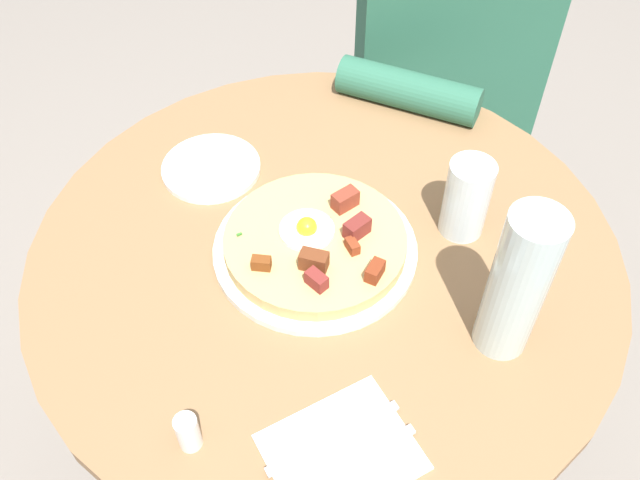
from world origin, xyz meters
TOP-DOWN VIEW (x-y plane):
  - ground_plane at (0.00, 0.00)m, footprint 6.00×6.00m
  - dining_table at (0.00, 0.00)m, footprint 0.89×0.89m
  - person_seated at (-0.28, -0.59)m, footprint 0.44×0.48m
  - pizza_plate at (0.01, 0.01)m, footprint 0.30×0.30m
  - breakfast_pizza at (0.01, 0.01)m, footprint 0.27×0.27m
  - bread_plate at (0.18, -0.17)m, footprint 0.16×0.16m
  - napkin at (-0.01, 0.33)m, footprint 0.22×0.20m
  - fork at (-0.00, 0.31)m, footprint 0.17×0.09m
  - knife at (-0.02, 0.34)m, footprint 0.17×0.09m
  - water_glass at (-0.21, -0.03)m, footprint 0.07×0.07m
  - water_bottle at (-0.23, 0.17)m, footprint 0.07×0.07m
  - salt_shaker at (0.17, 0.31)m, footprint 0.03×0.03m

SIDE VIEW (x-z plane):
  - ground_plane at x=0.00m, z-range 0.00..0.00m
  - person_seated at x=-0.28m, z-range -0.06..1.07m
  - dining_table at x=0.00m, z-range 0.19..0.94m
  - napkin at x=-0.01m, z-range 0.74..0.75m
  - bread_plate at x=0.18m, z-range 0.74..0.75m
  - pizza_plate at x=0.01m, z-range 0.74..0.75m
  - fork at x=0.00m, z-range 0.75..0.75m
  - knife at x=-0.02m, z-range 0.75..0.75m
  - breakfast_pizza at x=0.01m, z-range 0.74..0.79m
  - salt_shaker at x=0.17m, z-range 0.74..0.80m
  - water_glass at x=-0.21m, z-range 0.74..0.87m
  - water_bottle at x=-0.23m, z-range 0.74..0.98m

